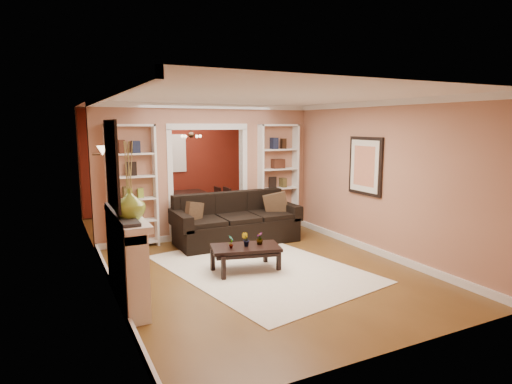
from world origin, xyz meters
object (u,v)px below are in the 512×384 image
sofa (237,219)px  bookshelf_right (278,178)px  coffee_table (246,258)px  fireplace (128,258)px  dining_table (193,208)px  bookshelf_left (132,187)px

sofa → bookshelf_right: size_ratio=1.06×
coffee_table → bookshelf_right: 2.95m
coffee_table → fireplace: 1.93m
coffee_table → fireplace: fireplace is taller
fireplace → dining_table: size_ratio=0.95×
coffee_table → bookshelf_right: bookshelf_right is taller
sofa → fireplace: fireplace is taller
dining_table → sofa: bearing=-176.1°
bookshelf_right → dining_table: bookshelf_right is taller
bookshelf_left → fireplace: (-0.54, -2.53, -0.57)m
fireplace → bookshelf_right: bearing=34.8°
bookshelf_left → dining_table: size_ratio=1.29×
sofa → dining_table: sofa is taller
bookshelf_left → fireplace: size_ratio=1.35×
bookshelf_left → sofa: bearing=-17.3°
bookshelf_right → dining_table: (-1.40, 1.67, -0.84)m
sofa → coffee_table: (-0.54, -1.57, -0.28)m
bookshelf_left → bookshelf_right: 3.10m
coffee_table → bookshelf_right: (1.78, 2.15, 0.95)m
coffee_table → sofa: bearing=85.1°
coffee_table → bookshelf_right: bearing=64.4°
bookshelf_right → fireplace: 4.47m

